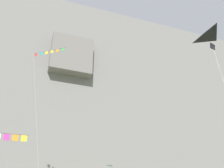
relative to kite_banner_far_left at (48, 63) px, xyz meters
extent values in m
cube|color=slate|center=(5.52, 29.67, 2.86)|extent=(180.00, 24.68, 56.41)
cube|color=slate|center=(5.52, 17.30, 13.89)|extent=(9.09, 4.73, 9.30)
cylinder|color=black|center=(-0.05, 0.16, 2.17)|extent=(4.21, 3.02, 0.02)
cube|color=red|center=(-1.80, 1.41, 1.92)|extent=(0.37, 0.29, 0.46)
cube|color=teal|center=(-1.10, 0.91, 1.92)|extent=(0.36, 0.27, 0.46)
cube|color=yellow|center=(-0.40, 0.41, 1.92)|extent=(0.36, 0.28, 0.46)
cube|color=yellow|center=(0.30, -0.09, 1.92)|extent=(0.35, 0.26, 0.46)
cube|color=orange|center=(1.00, -0.59, 1.92)|extent=(0.36, 0.28, 0.46)
cube|color=green|center=(1.70, -1.09, 1.92)|extent=(0.38, 0.30, 0.46)
cylinder|color=silver|center=(0.04, -0.76, -11.53)|extent=(4.40, 4.85, 27.40)
cube|color=#CC3399|center=(-2.49, -15.91, -16.25)|extent=(0.33, 0.06, 0.37)
cube|color=orange|center=(-2.00, -15.95, -16.25)|extent=(0.33, 0.06, 0.37)
cube|color=yellow|center=(-1.52, -15.98, -16.25)|extent=(0.33, 0.06, 0.37)
pyramid|color=black|center=(9.49, -21.03, -10.51)|extent=(1.27, 1.74, 0.28)
cube|color=black|center=(8.98, -21.10, -10.64)|extent=(0.46, 0.12, 0.50)
pyramid|color=green|center=(10.00, 1.78, -13.19)|extent=(1.24, 1.05, 0.13)
camera|label=1|loc=(-1.56, -32.03, -21.48)|focal=43.44mm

